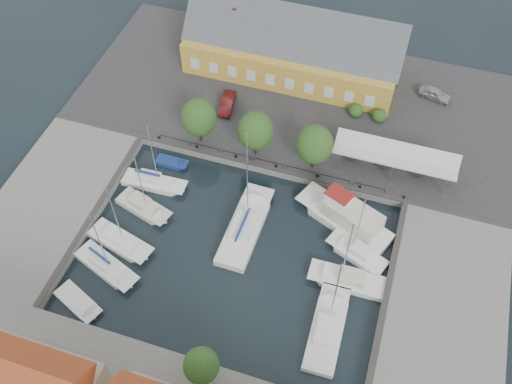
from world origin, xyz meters
TOP-DOWN VIEW (x-y plane):
  - ground at (0.00, 0.00)m, footprint 140.00×140.00m
  - north_quay at (0.00, 23.00)m, footprint 56.00×26.00m
  - west_quay at (-22.00, -2.00)m, footprint 12.00×24.00m
  - east_quay at (22.00, -2.00)m, footprint 12.00×24.00m
  - quay_edge_fittings at (0.02, 4.75)m, footprint 56.00×24.72m
  - warehouse at (-2.60, 28.36)m, footprint 28.56×14.00m
  - tent_canopy at (14.00, 14.50)m, footprint 14.00×4.00m
  - quay_trees at (-2.00, 12.00)m, footprint 18.20×4.20m
  - car_silver at (17.16, 28.40)m, footprint 4.53×2.71m
  - car_red at (-7.86, 18.39)m, footprint 2.19×4.68m
  - center_sailboat at (0.14, 1.55)m, footprint 3.49×11.25m
  - trawler at (10.59, 5.90)m, footprint 11.69×7.57m
  - east_boat_a at (12.64, 2.20)m, footprint 7.10×4.66m
  - east_boat_b at (12.32, -1.20)m, footprint 7.99×2.75m
  - east_boat_c at (11.49, -7.30)m, footprint 3.23×9.57m
  - west_boat_a at (-12.17, 4.47)m, footprint 7.82×2.47m
  - west_boat_b at (-11.77, 0.88)m, footprint 7.09×4.15m
  - west_boat_c at (-12.24, -4.12)m, footprint 7.97×4.31m
  - west_boat_d at (-12.22, -7.33)m, footprint 8.00×4.83m
  - launch_sw at (-13.03, -11.90)m, footprint 5.79×3.98m
  - launch_nw at (-11.43, 8.11)m, footprint 4.05×1.64m

SIDE VIEW (x-z plane):
  - ground at x=0.00m, z-range 0.00..0.00m
  - launch_nw at x=-11.43m, z-range -0.35..0.53m
  - launch_sw at x=-13.03m, z-range -0.40..0.58m
  - east_boat_c at x=11.49m, z-range -5.71..6.22m
  - west_boat_b at x=-11.77m, z-range -4.49..5.02m
  - east_boat_b at x=12.32m, z-range -5.17..5.69m
  - west_boat_c at x=-12.24m, z-range -4.99..5.51m
  - east_boat_a at x=12.64m, z-range -4.68..5.21m
  - west_boat_d at x=-12.22m, z-range -4.97..5.52m
  - west_boat_a at x=-12.17m, z-range -4.91..5.46m
  - center_sailboat at x=0.14m, z-range -7.12..7.84m
  - north_quay at x=0.00m, z-range 0.00..1.00m
  - west_quay at x=-22.00m, z-range 0.00..1.00m
  - east_quay at x=22.00m, z-range 0.00..1.00m
  - trawler at x=10.59m, z-range -1.48..3.52m
  - quay_edge_fittings at x=0.02m, z-range 0.86..1.26m
  - car_silver at x=17.16m, z-range 1.00..2.44m
  - car_red at x=-7.86m, z-range 1.00..2.48m
  - tent_canopy at x=14.00m, z-range 2.27..5.10m
  - warehouse at x=-2.60m, z-range -0.35..9.20m
  - quay_trees at x=-2.00m, z-range 1.73..8.03m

